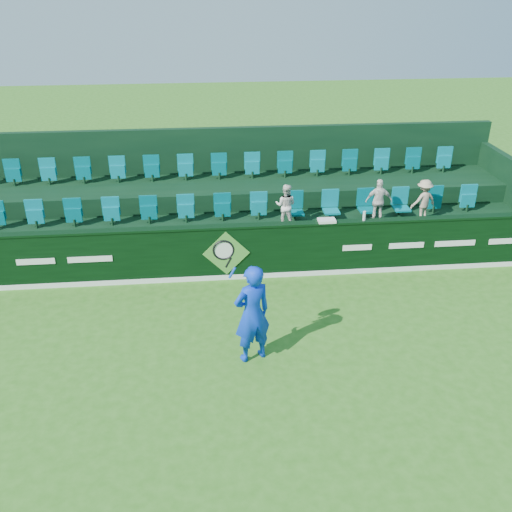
{
  "coord_description": "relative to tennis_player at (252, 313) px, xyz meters",
  "views": [
    {
      "loc": [
        -0.46,
        -7.93,
        6.61
      ],
      "look_at": [
        0.59,
        2.8,
        1.15
      ],
      "focal_mm": 40.0,
      "sensor_mm": 36.0,
      "label": 1
    }
  ],
  "objects": [
    {
      "name": "sponsor_hoarding",
      "position": [
        -0.31,
        3.18,
        -0.32
      ],
      "size": [
        16.0,
        0.25,
        1.35
      ],
      "color": "black",
      "rests_on": "ground"
    },
    {
      "name": "towel",
      "position": [
        2.03,
        3.18,
        0.39
      ],
      "size": [
        0.4,
        0.26,
        0.06
      ],
      "primitive_type": "cube",
      "color": "white",
      "rests_on": "sponsor_hoarding"
    },
    {
      "name": "seat_row_front",
      "position": [
        -0.32,
        4.68,
        0.11
      ],
      "size": [
        13.5,
        0.5,
        0.6
      ],
      "primitive_type": "cube",
      "color": "#057884",
      "rests_on": "stand_tier_front"
    },
    {
      "name": "stand_rear",
      "position": [
        -0.32,
        6.63,
        0.22
      ],
      "size": [
        16.0,
        4.1,
        2.6
      ],
      "color": "black",
      "rests_on": "ground"
    },
    {
      "name": "spectator_right",
      "position": [
        4.77,
        4.3,
        0.35
      ],
      "size": [
        0.78,
        0.58,
        1.08
      ],
      "primitive_type": "imported",
      "rotation": [
        0.0,
        0.0,
        3.41
      ],
      "color": "tan",
      "rests_on": "stand_tier_front"
    },
    {
      "name": "spectator_left",
      "position": [
        1.24,
        4.3,
        0.35
      ],
      "size": [
        0.64,
        0.57,
        1.09
      ],
      "primitive_type": "imported",
      "rotation": [
        0.0,
        0.0,
        2.79
      ],
      "color": "silver",
      "rests_on": "stand_tier_front"
    },
    {
      "name": "stand_tier_front",
      "position": [
        -0.32,
        4.28,
        -0.59
      ],
      "size": [
        16.0,
        2.0,
        0.8
      ],
      "primitive_type": "cube",
      "color": "black",
      "rests_on": "ground"
    },
    {
      "name": "tennis_player",
      "position": [
        0.0,
        0.0,
        0.0
      ],
      "size": [
        1.17,
        0.7,
        2.6
      ],
      "color": "#0C33CD",
      "rests_on": "ground"
    },
    {
      "name": "drinks_bottle",
      "position": [
        2.92,
        3.18,
        0.47
      ],
      "size": [
        0.07,
        0.07,
        0.23
      ],
      "primitive_type": "cylinder",
      "color": "silver",
      "rests_on": "sponsor_hoarding"
    },
    {
      "name": "seat_row_back",
      "position": [
        -0.32,
        6.48,
        0.61
      ],
      "size": [
        13.5,
        0.5,
        0.6
      ],
      "primitive_type": "cube",
      "color": "#057884",
      "rests_on": "stand_tier_back"
    },
    {
      "name": "ground",
      "position": [
        -0.32,
        -0.82,
        -0.99
      ],
      "size": [
        60.0,
        60.0,
        0.0
      ],
      "primitive_type": "plane",
      "color": "#2C6818",
      "rests_on": "ground"
    },
    {
      "name": "spectator_middle",
      "position": [
        3.6,
        4.3,
        0.38
      ],
      "size": [
        0.69,
        0.35,
        1.14
      ],
      "primitive_type": "imported",
      "rotation": [
        0.0,
        0.0,
        3.03
      ],
      "color": "silver",
      "rests_on": "stand_tier_front"
    },
    {
      "name": "stand_tier_back",
      "position": [
        -0.32,
        6.18,
        -0.34
      ],
      "size": [
        16.0,
        1.8,
        1.3
      ],
      "primitive_type": "cube",
      "color": "black",
      "rests_on": "ground"
    }
  ]
}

